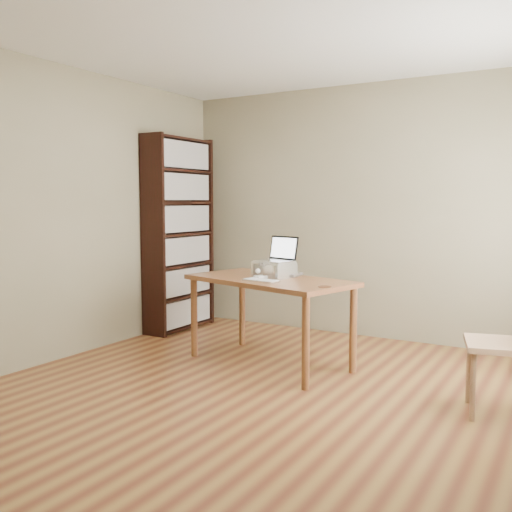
{
  "coord_description": "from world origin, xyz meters",
  "views": [
    {
      "loc": [
        2.04,
        -3.4,
        1.4
      ],
      "look_at": [
        -0.43,
        0.81,
        0.94
      ],
      "focal_mm": 40.0,
      "sensor_mm": 36.0,
      "label": 1
    }
  ],
  "objects_px": {
    "desk": "(270,289)",
    "keyboard": "(261,281)",
    "laptop": "(277,255)",
    "cat": "(278,270)",
    "bookshelf": "(179,234)"
  },
  "relations": [
    {
      "from": "desk",
      "to": "cat",
      "type": "bearing_deg",
      "value": 95.99
    },
    {
      "from": "bookshelf",
      "to": "cat",
      "type": "xyz_separation_m",
      "value": [
        1.55,
        -0.61,
        -0.24
      ]
    },
    {
      "from": "cat",
      "to": "keyboard",
      "type": "bearing_deg",
      "value": -60.47
    },
    {
      "from": "laptop",
      "to": "cat",
      "type": "xyz_separation_m",
      "value": [
        0.02,
        -0.02,
        -0.13
      ]
    },
    {
      "from": "keyboard",
      "to": "bookshelf",
      "type": "bearing_deg",
      "value": 157.54
    },
    {
      "from": "laptop",
      "to": "desk",
      "type": "bearing_deg",
      "value": -75.18
    },
    {
      "from": "bookshelf",
      "to": "laptop",
      "type": "bearing_deg",
      "value": -20.92
    },
    {
      "from": "bookshelf",
      "to": "laptop",
      "type": "height_order",
      "value": "bookshelf"
    },
    {
      "from": "cat",
      "to": "laptop",
      "type": "bearing_deg",
      "value": 151.29
    },
    {
      "from": "laptop",
      "to": "cat",
      "type": "height_order",
      "value": "laptop"
    },
    {
      "from": "desk",
      "to": "keyboard",
      "type": "height_order",
      "value": "keyboard"
    },
    {
      "from": "desk",
      "to": "laptop",
      "type": "distance_m",
      "value": 0.31
    },
    {
      "from": "keyboard",
      "to": "desk",
      "type": "bearing_deg",
      "value": 109.39
    },
    {
      "from": "desk",
      "to": "cat",
      "type": "xyz_separation_m",
      "value": [
        0.02,
        0.11,
        0.16
      ]
    },
    {
      "from": "desk",
      "to": "laptop",
      "type": "bearing_deg",
      "value": 104.82
    }
  ]
}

